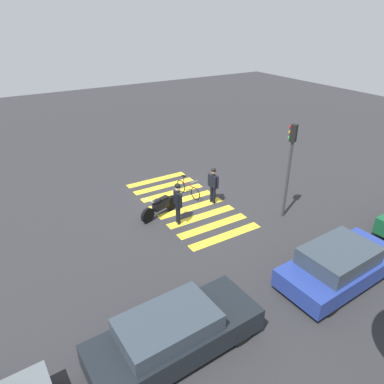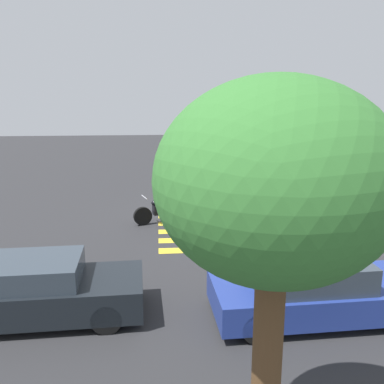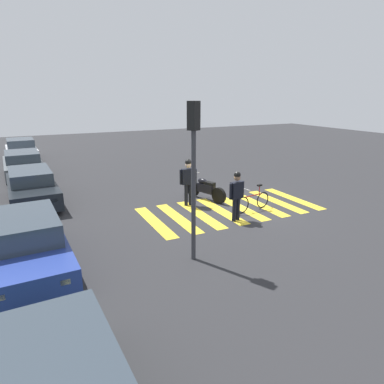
% 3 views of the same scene
% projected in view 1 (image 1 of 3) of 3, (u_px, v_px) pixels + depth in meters
% --- Properties ---
extents(ground_plane, '(60.00, 60.00, 0.00)m').
position_uv_depth(ground_plane, '(186.00, 204.00, 16.76)').
color(ground_plane, '#2B2B2D').
extents(police_motorcycle, '(2.10, 0.92, 1.05)m').
position_uv_depth(police_motorcycle, '(160.00, 206.00, 15.62)').
color(police_motorcycle, black).
rests_on(police_motorcycle, ground_plane).
extents(leaning_bicycle, '(0.47, 1.71, 0.98)m').
position_uv_depth(leaning_bicycle, '(188.00, 189.00, 17.35)').
color(leaning_bicycle, black).
rests_on(leaning_bicycle, ground_plane).
extents(officer_on_foot, '(0.28, 0.69, 1.89)m').
position_uv_depth(officer_on_foot, '(178.00, 200.00, 14.75)').
color(officer_on_foot, black).
rests_on(officer_on_foot, ground_plane).
extents(officer_by_motorcycle, '(0.29, 0.66, 1.79)m').
position_uv_depth(officer_by_motorcycle, '(213.00, 183.00, 16.43)').
color(officer_by_motorcycle, black).
rests_on(officer_by_motorcycle, ground_plane).
extents(crosswalk_stripes, '(3.34, 6.75, 0.01)m').
position_uv_depth(crosswalk_stripes, '(186.00, 204.00, 16.76)').
color(crosswalk_stripes, yellow).
rests_on(crosswalk_stripes, ground_plane).
extents(car_blue_hatchback, '(4.54, 2.08, 1.36)m').
position_uv_depth(car_blue_hatchback, '(340.00, 265.00, 11.74)').
color(car_blue_hatchback, black).
rests_on(car_blue_hatchback, ground_plane).
extents(car_black_suv, '(4.72, 1.95, 1.34)m').
position_uv_depth(car_black_suv, '(174.00, 334.00, 9.22)').
color(car_black_suv, black).
rests_on(car_black_suv, ground_plane).
extents(traffic_light_pole, '(0.32, 0.36, 4.17)m').
position_uv_depth(traffic_light_pole, '(290.00, 157.00, 14.52)').
color(traffic_light_pole, '#38383D').
rests_on(traffic_light_pole, ground_plane).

